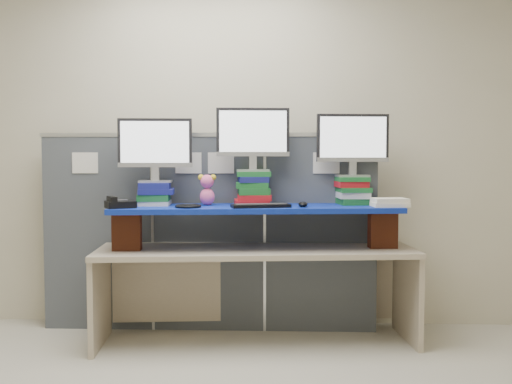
{
  "coord_description": "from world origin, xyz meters",
  "views": [
    {
      "loc": [
        0.53,
        -2.58,
        1.33
      ],
      "look_at": [
        0.38,
        1.49,
        1.09
      ],
      "focal_mm": 40.0,
      "sensor_mm": 36.0,
      "label": 1
    }
  ],
  "objects_px": {
    "keyboard": "(261,206)",
    "desk_phone": "(119,204)",
    "monitor_right": "(353,141)",
    "desk": "(256,267)",
    "blue_board": "(256,208)",
    "monitor_center": "(253,136)",
    "monitor_left": "(155,146)"
  },
  "relations": [
    {
      "from": "keyboard",
      "to": "desk_phone",
      "type": "height_order",
      "value": "desk_phone"
    },
    {
      "from": "desk_phone",
      "to": "monitor_right",
      "type": "bearing_deg",
      "value": -13.86
    },
    {
      "from": "desk",
      "to": "blue_board",
      "type": "distance_m",
      "value": 0.42
    },
    {
      "from": "desk",
      "to": "monitor_center",
      "type": "bearing_deg",
      "value": 97.92
    },
    {
      "from": "monitor_left",
      "to": "monitor_right",
      "type": "bearing_deg",
      "value": -0.0
    },
    {
      "from": "monitor_center",
      "to": "keyboard",
      "type": "xyz_separation_m",
      "value": [
        0.07,
        -0.25,
        -0.5
      ]
    },
    {
      "from": "monitor_right",
      "to": "blue_board",
      "type": "bearing_deg",
      "value": -170.7
    },
    {
      "from": "monitor_right",
      "to": "desk_phone",
      "type": "bearing_deg",
      "value": -172.09
    },
    {
      "from": "monitor_center",
      "to": "desk_phone",
      "type": "distance_m",
      "value": 1.07
    },
    {
      "from": "desk_phone",
      "to": "keyboard",
      "type": "bearing_deg",
      "value": -23.06
    },
    {
      "from": "blue_board",
      "to": "monitor_center",
      "type": "distance_m",
      "value": 0.54
    },
    {
      "from": "blue_board",
      "to": "monitor_left",
      "type": "relative_size",
      "value": 3.82
    },
    {
      "from": "desk",
      "to": "monitor_center",
      "type": "relative_size",
      "value": 4.33
    },
    {
      "from": "desk_phone",
      "to": "desk",
      "type": "bearing_deg",
      "value": -14.93
    },
    {
      "from": "monitor_right",
      "to": "desk_phone",
      "type": "xyz_separation_m",
      "value": [
        -1.64,
        -0.39,
        -0.44
      ]
    },
    {
      "from": "monitor_right",
      "to": "desk_phone",
      "type": "height_order",
      "value": "monitor_right"
    },
    {
      "from": "monitor_right",
      "to": "keyboard",
      "type": "xyz_separation_m",
      "value": [
        -0.67,
        -0.32,
        -0.45
      ]
    },
    {
      "from": "monitor_right",
      "to": "monitor_center",
      "type": "bearing_deg",
      "value": -180.0
    },
    {
      "from": "monitor_center",
      "to": "monitor_right",
      "type": "xyz_separation_m",
      "value": [
        0.74,
        0.07,
        -0.04
      ]
    },
    {
      "from": "monitor_center",
      "to": "monitor_left",
      "type": "bearing_deg",
      "value": 180.0
    },
    {
      "from": "blue_board",
      "to": "monitor_right",
      "type": "distance_m",
      "value": 0.88
    },
    {
      "from": "blue_board",
      "to": "monitor_center",
      "type": "bearing_deg",
      "value": 97.92
    },
    {
      "from": "monitor_center",
      "to": "keyboard",
      "type": "relative_size",
      "value": 1.25
    },
    {
      "from": "desk",
      "to": "monitor_left",
      "type": "relative_size",
      "value": 4.33
    },
    {
      "from": "desk",
      "to": "desk_phone",
      "type": "relative_size",
      "value": 9.38
    },
    {
      "from": "monitor_left",
      "to": "desk_phone",
      "type": "height_order",
      "value": "monitor_left"
    },
    {
      "from": "monitor_right",
      "to": "keyboard",
      "type": "bearing_deg",
      "value": -159.99
    },
    {
      "from": "monitor_center",
      "to": "monitor_right",
      "type": "height_order",
      "value": "monitor_center"
    },
    {
      "from": "blue_board",
      "to": "monitor_left",
      "type": "bearing_deg",
      "value": 170.75
    },
    {
      "from": "monitor_center",
      "to": "monitor_right",
      "type": "relative_size",
      "value": 1.0
    },
    {
      "from": "desk",
      "to": "blue_board",
      "type": "bearing_deg",
      "value": -95.38
    },
    {
      "from": "monitor_left",
      "to": "keyboard",
      "type": "height_order",
      "value": "monitor_left"
    }
  ]
}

